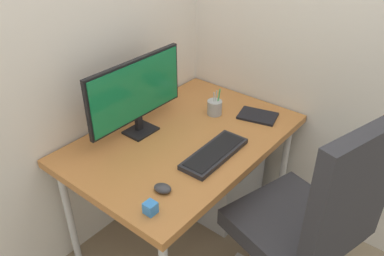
{
  "coord_description": "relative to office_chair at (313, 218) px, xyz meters",
  "views": [
    {
      "loc": [
        -1.32,
        -1.13,
        1.86
      ],
      "look_at": [
        -0.03,
        -0.08,
        0.82
      ],
      "focal_mm": 36.28,
      "sensor_mm": 36.0,
      "label": 1
    }
  ],
  "objects": [
    {
      "name": "ground_plane",
      "position": [
        0.02,
        0.76,
        -0.61
      ],
      "size": [
        8.0,
        8.0,
        0.0
      ],
      "primitive_type": "plane",
      "color": "gray"
    },
    {
      "name": "desk",
      "position": [
        0.02,
        0.76,
        0.05
      ],
      "size": [
        1.24,
        0.83,
        0.72
      ],
      "color": "#B27038",
      "rests_on": "ground_plane"
    },
    {
      "name": "office_chair",
      "position": [
        0.0,
        0.0,
        0.0
      ],
      "size": [
        0.63,
        0.64,
        1.14
      ],
      "color": "black",
      "rests_on": "ground_plane"
    },
    {
      "name": "filing_cabinet",
      "position": [
        0.35,
        0.82,
        -0.34
      ],
      "size": [
        0.43,
        0.57,
        0.55
      ],
      "color": "#9EA0A5",
      "rests_on": "ground_plane"
    },
    {
      "name": "monitor",
      "position": [
        -0.1,
        0.98,
        0.35
      ],
      "size": [
        0.62,
        0.13,
        0.41
      ],
      "color": "black",
      "rests_on": "desk"
    },
    {
      "name": "keyboard",
      "position": [
        -0.02,
        0.53,
        0.12
      ],
      "size": [
        0.4,
        0.16,
        0.03
      ],
      "color": "black",
      "rests_on": "desk"
    },
    {
      "name": "mouse",
      "position": [
        -0.38,
        0.55,
        0.13
      ],
      "size": [
        0.08,
        0.09,
        0.03
      ],
      "primitive_type": "ellipsoid",
      "rotation": [
        0.0,
        0.0,
        0.23
      ],
      "color": "#333338",
      "rests_on": "desk"
    },
    {
      "name": "pen_holder",
      "position": [
        0.31,
        0.78,
        0.15
      ],
      "size": [
        0.09,
        0.09,
        0.16
      ],
      "color": "#9EA0A5",
      "rests_on": "desk"
    },
    {
      "name": "notebook",
      "position": [
        0.44,
        0.56,
        0.12
      ],
      "size": [
        0.2,
        0.24,
        0.01
      ],
      "primitive_type": "cube",
      "rotation": [
        0.0,
        0.0,
        0.26
      ],
      "color": "black",
      "rests_on": "desk"
    },
    {
      "name": "desk_clamp_accessory",
      "position": [
        -0.51,
        0.5,
        0.13
      ],
      "size": [
        0.05,
        0.05,
        0.05
      ],
      "primitive_type": "cube",
      "color": "#337FD8",
      "rests_on": "desk"
    }
  ]
}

